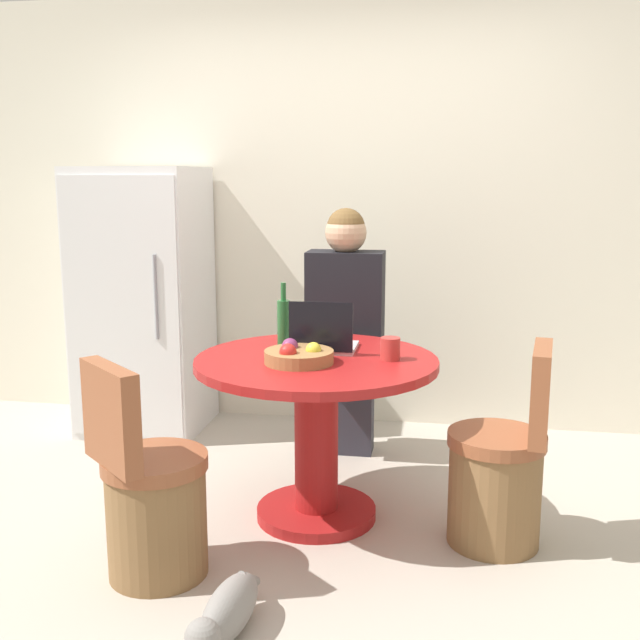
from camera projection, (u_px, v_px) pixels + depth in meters
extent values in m
plane|color=#B2A899|center=(295.00, 537.00, 3.22)|extent=(12.00, 12.00, 0.00)
cube|color=silver|center=(347.00, 214.00, 4.58)|extent=(7.00, 0.06, 2.60)
cube|color=white|center=(144.00, 301.00, 4.51)|extent=(0.71, 0.63, 1.58)
cube|color=silver|center=(121.00, 310.00, 4.20)|extent=(0.68, 0.01, 1.49)
cylinder|color=gray|center=(156.00, 297.00, 4.14)|extent=(0.02, 0.02, 0.47)
cylinder|color=maroon|center=(316.00, 512.00, 3.41)|extent=(0.54, 0.54, 0.05)
cylinder|color=maroon|center=(316.00, 438.00, 3.34)|extent=(0.20, 0.20, 0.66)
cylinder|color=maroon|center=(316.00, 362.00, 3.28)|extent=(1.07, 1.07, 0.04)
cylinder|color=brown|center=(157.00, 521.00, 2.89)|extent=(0.38, 0.38, 0.43)
cylinder|color=brown|center=(155.00, 462.00, 2.85)|extent=(0.41, 0.41, 0.06)
cube|color=brown|center=(111.00, 416.00, 2.70)|extent=(0.32, 0.30, 0.38)
cylinder|color=brown|center=(494.00, 494.00, 3.14)|extent=(0.38, 0.38, 0.43)
cylinder|color=brown|center=(497.00, 439.00, 3.09)|extent=(0.41, 0.41, 0.06)
cube|color=brown|center=(541.00, 393.00, 3.00)|extent=(0.12, 0.37, 0.38)
cube|color=#2D2D38|center=(348.00, 410.00, 4.19)|extent=(0.28, 0.16, 0.48)
cube|color=#2D2D38|center=(347.00, 358.00, 4.07)|extent=(0.32, 0.36, 0.14)
cube|color=black|center=(345.00, 301.00, 3.93)|extent=(0.40, 0.22, 0.52)
sphere|color=tan|center=(346.00, 233.00, 3.87)|extent=(0.22, 0.22, 0.22)
sphere|color=brown|center=(346.00, 227.00, 3.86)|extent=(0.20, 0.20, 0.20)
cube|color=#B7B7BC|center=(325.00, 347.00, 3.44)|extent=(0.29, 0.25, 0.02)
cube|color=black|center=(321.00, 327.00, 3.29)|extent=(0.29, 0.01, 0.22)
cylinder|color=olive|center=(298.00, 357.00, 3.18)|extent=(0.30, 0.30, 0.05)
sphere|color=gold|center=(313.00, 350.00, 3.17)|extent=(0.07, 0.07, 0.07)
sphere|color=#7A2D5B|center=(290.00, 346.00, 3.23)|extent=(0.07, 0.07, 0.07)
sphere|color=red|center=(288.00, 352.00, 3.12)|extent=(0.07, 0.07, 0.07)
cylinder|color=#B2332D|center=(390.00, 349.00, 3.23)|extent=(0.09, 0.09, 0.10)
cylinder|color=#23602D|center=(284.00, 323.00, 3.49)|extent=(0.06, 0.06, 0.22)
cylinder|color=#23602D|center=(283.00, 292.00, 3.46)|extent=(0.02, 0.02, 0.08)
ellipsoid|color=gray|center=(230.00, 609.00, 2.53)|extent=(0.18, 0.39, 0.18)
sphere|color=gray|center=(203.00, 636.00, 2.32)|extent=(0.11, 0.11, 0.11)
cylinder|color=gray|center=(249.00, 579.00, 2.68)|extent=(0.05, 0.16, 0.12)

